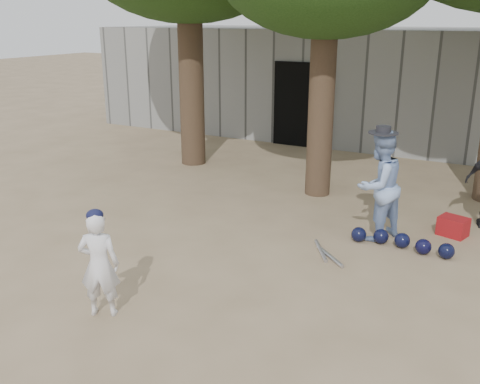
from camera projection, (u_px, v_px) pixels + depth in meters
The scene contains 7 objects.
ground at pixel (166, 272), 7.24m from camera, with size 70.00×70.00×0.00m, color #937C5E.
boy_player at pixel (99, 265), 6.04m from camera, with size 0.46×0.30×1.26m, color white.
spectator_blue at pixel (379, 186), 8.12m from camera, with size 0.83×0.64×1.70m, color #8AA5D6.
red_bag at pixel (453, 226), 8.42m from camera, with size 0.42×0.32×0.30m, color maroon.
back_building at pixel (374, 82), 15.42m from camera, with size 16.00×5.24×3.00m.
helmet_row at pixel (401, 242), 7.94m from camera, with size 1.51×0.33×0.23m.
bat_pile at pixel (325, 253), 7.75m from camera, with size 0.68×0.70×0.06m.
Camera 1 is at (3.98, -5.29, 3.29)m, focal length 40.00 mm.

